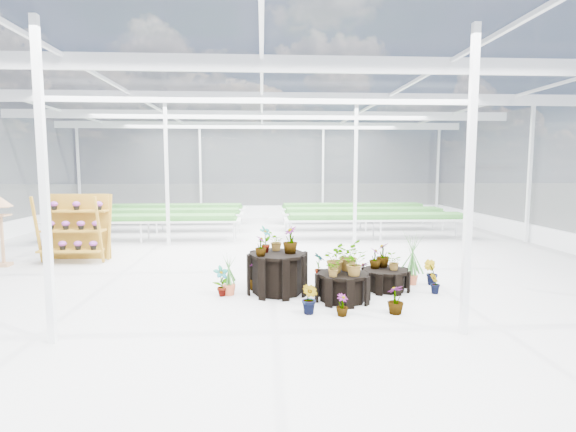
{
  "coord_description": "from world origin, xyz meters",
  "views": [
    {
      "loc": [
        -0.0,
        -10.35,
        2.48
      ],
      "look_at": [
        0.62,
        0.57,
        1.3
      ],
      "focal_mm": 28.0,
      "sensor_mm": 36.0,
      "label": 1
    }
  ],
  "objects": [
    {
      "name": "steel_frame",
      "position": [
        0.0,
        0.0,
        2.25
      ],
      "size": [
        18.0,
        24.0,
        4.5
      ],
      "primitive_type": null,
      "color": "silver",
      "rests_on": "ground"
    },
    {
      "name": "bird_table",
      "position": [
        -6.54,
        1.18,
        0.89
      ],
      "size": [
        0.56,
        0.56,
        1.78
      ],
      "primitive_type": null,
      "rotation": [
        0.0,
        0.0,
        -0.42
      ],
      "color": "#A47752",
      "rests_on": "ground"
    },
    {
      "name": "nursery_plants",
      "position": [
        1.37,
        -1.7,
        0.59
      ],
      "size": [
        4.74,
        3.1,
        1.34
      ],
      "color": "#397532",
      "rests_on": "ground"
    },
    {
      "name": "shelf_rack",
      "position": [
        -4.95,
        1.65,
        0.89
      ],
      "size": [
        1.72,
        0.97,
        1.78
      ],
      "primitive_type": null,
      "rotation": [
        0.0,
        0.0,
        -0.05
      ],
      "color": "#9B6F1D",
      "rests_on": "ground"
    },
    {
      "name": "plinth_tall",
      "position": [
        0.29,
        -1.64,
        0.4
      ],
      "size": [
        1.41,
        1.41,
        0.8
      ],
      "primitive_type": "cylinder",
      "rotation": [
        0.0,
        0.0,
        0.23
      ],
      "color": "black",
      "rests_on": "ground"
    },
    {
      "name": "plinth_mid",
      "position": [
        1.49,
        -2.24,
        0.26
      ],
      "size": [
        1.09,
        1.09,
        0.53
      ],
      "primitive_type": "cylinder",
      "rotation": [
        0.0,
        0.0,
        0.09
      ],
      "color": "black",
      "rests_on": "ground"
    },
    {
      "name": "nursery_benches",
      "position": [
        0.0,
        7.2,
        0.42
      ],
      "size": [
        16.0,
        7.0,
        0.84
      ],
      "primitive_type": null,
      "color": "silver",
      "rests_on": "ground"
    },
    {
      "name": "plinth_low",
      "position": [
        2.49,
        -1.54,
        0.21
      ],
      "size": [
        1.16,
        1.16,
        0.43
      ],
      "primitive_type": "cylinder",
      "rotation": [
        0.0,
        0.0,
        0.27
      ],
      "color": "black",
      "rests_on": "ground"
    },
    {
      "name": "ground_plane",
      "position": [
        0.0,
        0.0,
        0.0
      ],
      "size": [
        24.0,
        24.0,
        0.0
      ],
      "primitive_type": "plane",
      "color": "gray",
      "rests_on": "ground"
    },
    {
      "name": "greenhouse_shell",
      "position": [
        0.0,
        0.0,
        2.25
      ],
      "size": [
        18.0,
        24.0,
        4.5
      ],
      "primitive_type": null,
      "color": "white",
      "rests_on": "ground"
    }
  ]
}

